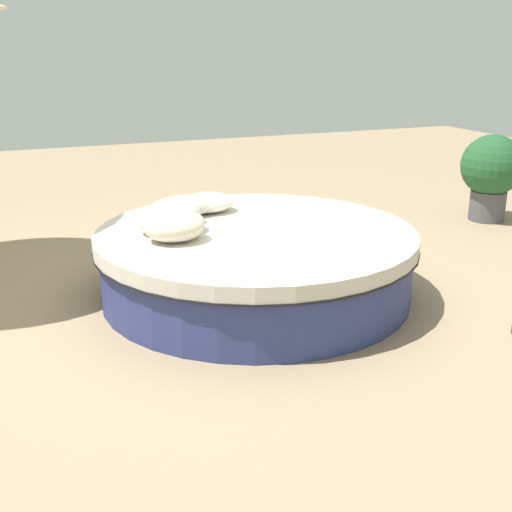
{
  "coord_description": "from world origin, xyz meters",
  "views": [
    {
      "loc": [
        1.73,
        4.24,
        1.83
      ],
      "look_at": [
        0.0,
        0.0,
        0.31
      ],
      "focal_mm": 45.24,
      "sensor_mm": 36.0,
      "label": 1
    }
  ],
  "objects_px": {
    "throw_pillow_1": "(183,206)",
    "throw_pillow_3": "(171,222)",
    "throw_pillow_2": "(174,212)",
    "throw_pillow_0": "(208,203)",
    "planter": "(491,171)",
    "round_bed": "(256,262)",
    "throw_pillow_4": "(174,227)"
  },
  "relations": [
    {
      "from": "throw_pillow_2",
      "to": "throw_pillow_4",
      "type": "xyz_separation_m",
      "value": [
        0.11,
        0.42,
        0.01
      ]
    },
    {
      "from": "throw_pillow_1",
      "to": "throw_pillow_4",
      "type": "relative_size",
      "value": 1.24
    },
    {
      "from": "throw_pillow_1",
      "to": "throw_pillow_2",
      "type": "distance_m",
      "value": 0.24
    },
    {
      "from": "throw_pillow_1",
      "to": "throw_pillow_2",
      "type": "bearing_deg",
      "value": 56.7
    },
    {
      "from": "throw_pillow_3",
      "to": "throw_pillow_4",
      "type": "relative_size",
      "value": 1.15
    },
    {
      "from": "throw_pillow_0",
      "to": "planter",
      "type": "height_order",
      "value": "planter"
    },
    {
      "from": "round_bed",
      "to": "planter",
      "type": "bearing_deg",
      "value": -161.2
    },
    {
      "from": "throw_pillow_0",
      "to": "planter",
      "type": "bearing_deg",
      "value": -172.72
    },
    {
      "from": "round_bed",
      "to": "throw_pillow_2",
      "type": "bearing_deg",
      "value": -36.07
    },
    {
      "from": "throw_pillow_0",
      "to": "throw_pillow_2",
      "type": "distance_m",
      "value": 0.44
    },
    {
      "from": "throw_pillow_1",
      "to": "throw_pillow_2",
      "type": "xyz_separation_m",
      "value": [
        0.13,
        0.2,
        0.01
      ]
    },
    {
      "from": "throw_pillow_2",
      "to": "throw_pillow_4",
      "type": "distance_m",
      "value": 0.43
    },
    {
      "from": "planter",
      "to": "throw_pillow_3",
      "type": "bearing_deg",
      "value": 13.48
    },
    {
      "from": "throw_pillow_3",
      "to": "throw_pillow_4",
      "type": "distance_m",
      "value": 0.22
    },
    {
      "from": "throw_pillow_0",
      "to": "planter",
      "type": "relative_size",
      "value": 0.47
    },
    {
      "from": "throw_pillow_0",
      "to": "throw_pillow_3",
      "type": "bearing_deg",
      "value": 47.47
    },
    {
      "from": "throw_pillow_1",
      "to": "throw_pillow_3",
      "type": "height_order",
      "value": "throw_pillow_1"
    },
    {
      "from": "throw_pillow_3",
      "to": "planter",
      "type": "xyz_separation_m",
      "value": [
        -3.72,
        -0.89,
        -0.06
      ]
    },
    {
      "from": "round_bed",
      "to": "throw_pillow_2",
      "type": "relative_size",
      "value": 5.82
    },
    {
      "from": "throw_pillow_1",
      "to": "throw_pillow_3",
      "type": "distance_m",
      "value": 0.45
    },
    {
      "from": "throw_pillow_1",
      "to": "throw_pillow_3",
      "type": "bearing_deg",
      "value": 62.88
    },
    {
      "from": "round_bed",
      "to": "throw_pillow_1",
      "type": "height_order",
      "value": "throw_pillow_1"
    },
    {
      "from": "throw_pillow_4",
      "to": "throw_pillow_0",
      "type": "bearing_deg",
      "value": -124.28
    },
    {
      "from": "throw_pillow_1",
      "to": "throw_pillow_4",
      "type": "xyz_separation_m",
      "value": [
        0.24,
        0.62,
        0.02
      ]
    },
    {
      "from": "planter",
      "to": "throw_pillow_4",
      "type": "bearing_deg",
      "value": 16.4
    },
    {
      "from": "throw_pillow_1",
      "to": "throw_pillow_2",
      "type": "height_order",
      "value": "throw_pillow_2"
    },
    {
      "from": "round_bed",
      "to": "throw_pillow_0",
      "type": "height_order",
      "value": "throw_pillow_0"
    },
    {
      "from": "throw_pillow_3",
      "to": "throw_pillow_4",
      "type": "height_order",
      "value": "throw_pillow_4"
    },
    {
      "from": "throw_pillow_2",
      "to": "planter",
      "type": "distance_m",
      "value": 3.71
    },
    {
      "from": "round_bed",
      "to": "throw_pillow_1",
      "type": "bearing_deg",
      "value": -55.98
    },
    {
      "from": "throw_pillow_2",
      "to": "throw_pillow_0",
      "type": "bearing_deg",
      "value": -143.2
    },
    {
      "from": "throw_pillow_0",
      "to": "round_bed",
      "type": "bearing_deg",
      "value": 104.11
    }
  ]
}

